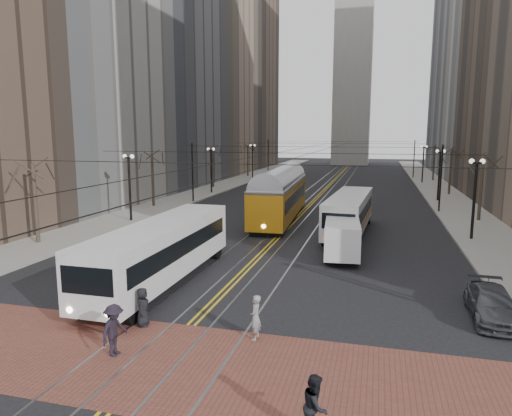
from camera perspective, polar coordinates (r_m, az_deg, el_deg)
The scene contains 25 objects.
ground at distance 19.90m, azimuth -6.99°, elevation -13.26°, with size 260.00×260.00×0.00m, color black.
sidewalk_left at distance 66.22m, azimuth -4.51°, elevation 2.68°, with size 5.00×140.00×0.15m, color gray.
sidewalk_right at distance 62.97m, azimuth 22.19°, elevation 1.69°, with size 5.00×140.00×0.15m, color gray.
crosswalk_band at distance 16.60m, azimuth -12.42°, elevation -18.17°, with size 25.00×6.00×0.01m, color brown.
streetcar_rails at distance 62.86m, azimuth 8.50°, elevation 2.19°, with size 4.80×130.00×0.02m, color gray.
centre_lines at distance 62.86m, azimuth 8.50°, elevation 2.20°, with size 0.42×130.00×0.01m, color gold.
building_left_mid at distance 71.52m, azimuth -12.71°, elevation 16.57°, with size 16.00×20.00×34.00m, color slate.
building_left_midfar at distance 91.76m, azimuth -7.93°, elevation 20.71°, with size 20.00×20.00×52.00m, color gray.
building_left_far at distance 108.73m, azimuth -2.59°, elevation 15.77°, with size 16.00×20.00×40.00m, color brown.
building_right_far at distance 105.39m, azimuth 25.95°, elevation 15.09°, with size 16.00×20.00×40.00m, color slate.
clock_tower at distance 122.54m, azimuth 12.25°, elevation 22.41°, with size 12.00×12.00×66.00m.
lamp_posts at distance 46.54m, azimuth 6.28°, elevation 3.26°, with size 27.60×57.20×5.60m.
street_trees at distance 52.94m, azimuth 7.36°, elevation 3.96°, with size 31.68×53.28×5.60m.
trolley_wires at distance 52.45m, azimuth 7.32°, elevation 4.98°, with size 25.96×120.00×6.60m.
transit_bus at distance 23.90m, azimuth -11.65°, elevation -5.54°, with size 2.62×12.59×3.15m, color silver.
streetcar at distance 40.83m, azimuth 3.05°, elevation 1.09°, with size 2.87×15.46×3.64m, color orange.
rear_bus at distance 35.65m, azimuth 11.56°, elevation -0.78°, with size 2.52×11.57×3.02m, color silver.
cargo_van at distance 28.68m, azimuth 10.70°, elevation -3.86°, with size 2.04×5.31×2.35m, color silver.
sedan_grey at distance 39.66m, azimuth 11.36°, elevation -0.76°, with size 1.97×4.91×1.67m, color #3A3D41.
sedan_silver at distance 49.30m, azimuth 12.62°, elevation 1.07°, with size 1.66×4.77×1.57m, color #9C9FA3.
sedan_parked at distance 21.61m, azimuth 27.43°, elevation -10.61°, with size 1.78×4.38×1.27m, color #3E4046.
pedestrian_a at distance 19.10m, azimuth -13.99°, elevation -11.89°, with size 0.77×0.50×1.57m, color black.
pedestrian_b at distance 17.41m, azimuth -0.07°, elevation -13.50°, with size 0.62×0.41×1.70m, color gray.
pedestrian_c at distance 12.55m, azimuth 7.43°, elevation -23.33°, with size 0.81×0.63×1.67m, color black.
pedestrian_d at distance 16.95m, azimuth -17.31°, elevation -14.36°, with size 1.18×0.68×1.83m, color black.
Camera 1 is at (7.00, -17.01, 7.59)m, focal length 32.00 mm.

